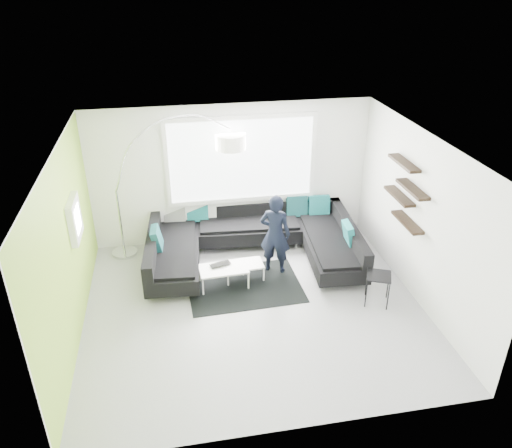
# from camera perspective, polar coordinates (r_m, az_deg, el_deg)

# --- Properties ---
(ground) EXTENTS (5.50, 5.50, 0.00)m
(ground) POSITION_cam_1_polar(r_m,az_deg,el_deg) (8.41, -0.23, -9.51)
(ground) COLOR gray
(ground) RESTS_ON ground
(room_shell) EXTENTS (5.54, 5.04, 2.82)m
(room_shell) POSITION_cam_1_polar(r_m,az_deg,el_deg) (7.65, -0.25, 2.34)
(room_shell) COLOR white
(room_shell) RESTS_ON ground
(sectional_sofa) EXTENTS (4.06, 2.69, 0.84)m
(sectional_sofa) POSITION_cam_1_polar(r_m,az_deg,el_deg) (9.43, -0.36, -2.36)
(sectional_sofa) COLOR black
(sectional_sofa) RESTS_ON ground
(rug) EXTENTS (2.02, 1.51, 0.01)m
(rug) POSITION_cam_1_polar(r_m,az_deg,el_deg) (8.92, -1.35, -7.07)
(rug) COLOR black
(rug) RESTS_ON ground
(coffee_table) EXTENTS (1.11, 0.68, 0.35)m
(coffee_table) POSITION_cam_1_polar(r_m,az_deg,el_deg) (8.95, -2.54, -5.64)
(coffee_table) COLOR white
(coffee_table) RESTS_ON ground
(arc_lamp) EXTENTS (2.50, 0.71, 2.69)m
(arc_lamp) POSITION_cam_1_polar(r_m,az_deg,el_deg) (9.60, -15.70, 3.64)
(arc_lamp) COLOR silver
(arc_lamp) RESTS_ON ground
(side_table) EXTENTS (0.51, 0.51, 0.54)m
(side_table) POSITION_cam_1_polar(r_m,az_deg,el_deg) (8.62, 13.69, -7.20)
(side_table) COLOR black
(side_table) RESTS_ON ground
(person) EXTENTS (0.83, 0.78, 1.53)m
(person) POSITION_cam_1_polar(r_m,az_deg,el_deg) (8.97, 2.20, -1.17)
(person) COLOR black
(person) RESTS_ON ground
(laptop) EXTENTS (0.50, 0.44, 0.03)m
(laptop) POSITION_cam_1_polar(r_m,az_deg,el_deg) (8.81, -3.98, -4.80)
(laptop) COLOR black
(laptop) RESTS_ON coffee_table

